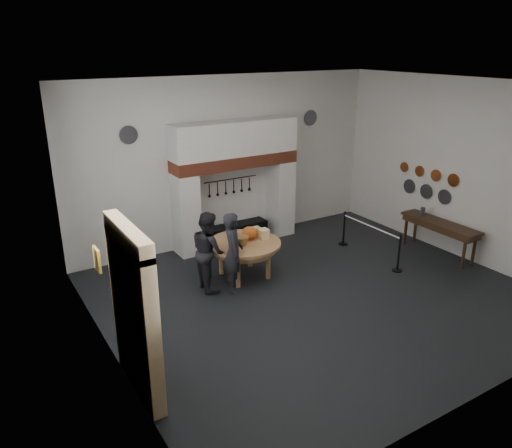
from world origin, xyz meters
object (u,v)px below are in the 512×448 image
visitor_far (209,251)px  work_table (244,243)px  side_table (440,223)px  barrier_post_far (344,229)px  iron_range (235,233)px  barrier_post_near (399,254)px  visitor_near (233,253)px

visitor_far → work_table: bearing=-79.2°
side_table → barrier_post_far: (-1.66, 1.80, -0.42)m
iron_range → barrier_post_near: size_ratio=2.11×
visitor_far → barrier_post_far: bearing=-79.6°
iron_range → visitor_far: size_ratio=1.05×
work_table → barrier_post_near: barrier_post_near is taller
work_table → visitor_near: size_ratio=0.94×
work_table → visitor_far: visitor_far is taller
iron_range → side_table: (4.10, -3.57, 0.62)m
side_table → barrier_post_far: 2.49m
visitor_near → side_table: visitor_near is taller
work_table → barrier_post_far: bearing=4.9°
work_table → visitor_far: size_ratio=0.95×
work_table → visitor_far: 0.98m
visitor_far → visitor_near: bearing=-129.6°
side_table → visitor_far: bearing=166.6°
barrier_post_near → barrier_post_far: size_ratio=1.00×
iron_range → barrier_post_near: bearing=-57.1°
barrier_post_far → visitor_near: bearing=-168.7°
iron_range → side_table: 5.47m
side_table → barrier_post_far: size_ratio=2.44×
visitor_near → barrier_post_far: (3.90, 0.78, -0.47)m
visitor_far → barrier_post_far: size_ratio=2.01×
work_table → barrier_post_near: bearing=-27.2°
visitor_far → barrier_post_near: bearing=-105.3°
visitor_far → barrier_post_near: visitor_far is taller
work_table → barrier_post_near: size_ratio=1.92×
barrier_post_far → work_table: bearing=-175.1°
barrier_post_near → barrier_post_far: (0.00, 2.00, 0.00)m
side_table → barrier_post_far: same height
visitor_far → barrier_post_near: (4.30, -1.62, -0.45)m
visitor_near → barrier_post_far: size_ratio=2.05×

